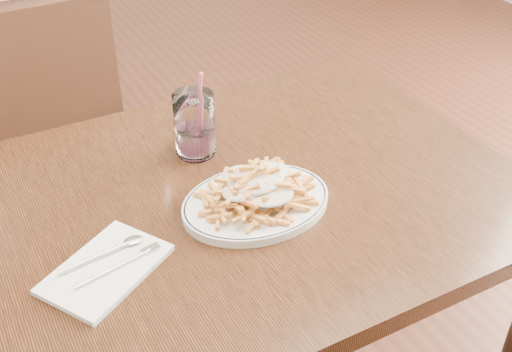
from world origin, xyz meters
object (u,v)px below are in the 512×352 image
loaded_fries (256,184)px  fries_plate (256,203)px  water_glass (195,128)px  table (211,231)px  chair_far (38,134)px

loaded_fries → fries_plate: bearing=0.0°
water_glass → fries_plate: bearing=-84.5°
table → chair_far: size_ratio=1.28×
chair_far → fries_plate: (0.25, -0.83, 0.23)m
loaded_fries → water_glass: (-0.02, 0.22, 0.01)m
chair_far → loaded_fries: 0.91m
chair_far → loaded_fries: bearing=-73.1°
loaded_fries → table: bearing=136.5°
water_glass → loaded_fries: bearing=-84.5°
fries_plate → water_glass: size_ratio=1.65×
fries_plate → table: bearing=136.5°
table → loaded_fries: loaded_fries is taller
table → water_glass: (0.04, 0.16, 0.14)m
fries_plate → loaded_fries: (0.00, 0.00, 0.04)m
table → loaded_fries: size_ratio=5.79×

